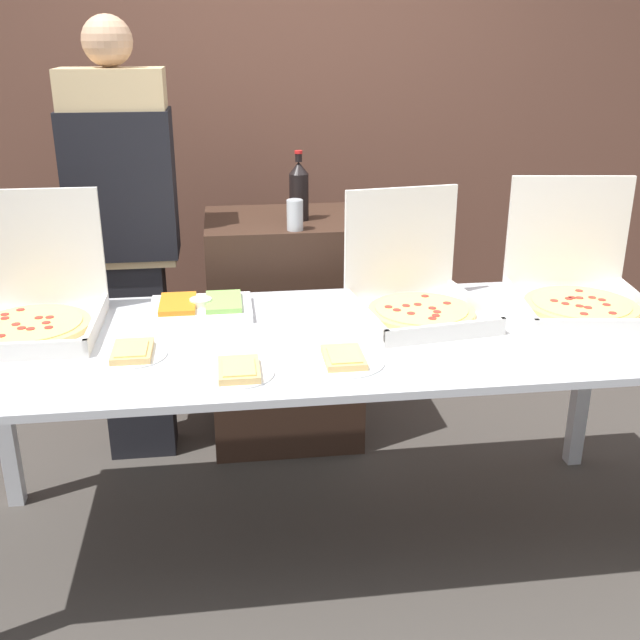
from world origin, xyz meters
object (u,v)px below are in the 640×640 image
(paper_plate_front_center, at_px, (344,359))
(person_server_vest, at_px, (125,224))
(pizza_box_near_right, at_px, (32,307))
(soda_can_silver, at_px, (295,215))
(pizza_box_near_left, at_px, (577,287))
(paper_plate_front_right, at_px, (239,371))
(paper_plate_front_left, at_px, (132,352))
(soda_bottle, at_px, (299,190))
(pizza_box_far_left, at_px, (416,294))
(veggie_tray, at_px, (201,307))

(paper_plate_front_center, bearing_deg, person_server_vest, 126.10)
(pizza_box_near_right, bearing_deg, soda_can_silver, 27.18)
(pizza_box_near_left, relative_size, paper_plate_front_right, 2.52)
(paper_plate_front_left, bearing_deg, soda_can_silver, 52.12)
(soda_bottle, bearing_deg, paper_plate_front_center, -88.80)
(paper_plate_front_left, height_order, person_server_vest, person_server_vest)
(pizza_box_near_left, distance_m, soda_can_silver, 1.11)
(paper_plate_front_left, distance_m, soda_bottle, 1.15)
(pizza_box_far_left, bearing_deg, paper_plate_front_center, -138.25)
(paper_plate_front_left, bearing_deg, pizza_box_near_right, 141.33)
(pizza_box_far_left, relative_size, veggie_tray, 1.38)
(paper_plate_front_left, distance_m, soda_can_silver, 0.98)
(paper_plate_front_center, xyz_separation_m, veggie_tray, (-0.43, 0.49, 0.01))
(veggie_tray, bearing_deg, soda_can_silver, 45.96)
(pizza_box_near_left, relative_size, veggie_tray, 1.46)
(pizza_box_near_left, xyz_separation_m, veggie_tray, (-1.35, 0.12, -0.06))
(soda_can_silver, bearing_deg, paper_plate_front_right, -105.65)
(veggie_tray, relative_size, person_server_vest, 0.20)
(pizza_box_near_right, distance_m, paper_plate_front_center, 1.07)
(paper_plate_front_right, bearing_deg, veggie_tray, 102.38)
(pizza_box_far_left, xyz_separation_m, soda_bottle, (-0.34, 0.68, 0.24))
(pizza_box_near_right, distance_m, veggie_tray, 0.56)
(paper_plate_front_center, distance_m, person_server_vest, 1.27)
(paper_plate_front_left, xyz_separation_m, soda_bottle, (0.62, 0.92, 0.31))
(pizza_box_near_right, height_order, paper_plate_front_right, pizza_box_near_right)
(person_server_vest, bearing_deg, paper_plate_front_right, 111.73)
(paper_plate_front_center, bearing_deg, soda_bottle, 91.20)
(pizza_box_far_left, distance_m, paper_plate_front_center, 0.50)
(paper_plate_front_left, height_order, soda_bottle, soda_bottle)
(soda_bottle, bearing_deg, paper_plate_front_left, -123.74)
(paper_plate_front_center, xyz_separation_m, paper_plate_front_left, (-0.64, 0.13, 0.00))
(person_server_vest, bearing_deg, pizza_box_far_left, 148.83)
(pizza_box_near_right, height_order, paper_plate_front_center, pizza_box_near_right)
(pizza_box_near_right, relative_size, paper_plate_front_left, 2.19)
(pizza_box_near_left, bearing_deg, veggie_tray, -177.59)
(pizza_box_near_left, height_order, pizza_box_near_right, pizza_box_near_left)
(pizza_box_far_left, height_order, soda_bottle, soda_bottle)
(paper_plate_front_center, height_order, paper_plate_front_left, same)
(pizza_box_near_right, xyz_separation_m, paper_plate_front_center, (0.99, -0.41, -0.07))
(pizza_box_near_right, height_order, veggie_tray, pizza_box_near_right)
(pizza_box_near_left, xyz_separation_m, soda_bottle, (-0.93, 0.69, 0.24))
(paper_plate_front_right, bearing_deg, pizza_box_far_left, 33.71)
(paper_plate_front_left, relative_size, soda_bottle, 0.73)
(veggie_tray, xyz_separation_m, soda_bottle, (0.41, 0.57, 0.30))
(pizza_box_near_left, height_order, paper_plate_front_right, pizza_box_near_left)
(paper_plate_front_center, bearing_deg, pizza_box_near_left, 21.94)
(pizza_box_near_left, height_order, pizza_box_far_left, pizza_box_near_left)
(pizza_box_near_left, bearing_deg, person_server_vest, 166.14)
(paper_plate_front_right, height_order, soda_bottle, soda_bottle)
(paper_plate_front_right, distance_m, paper_plate_front_center, 0.32)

